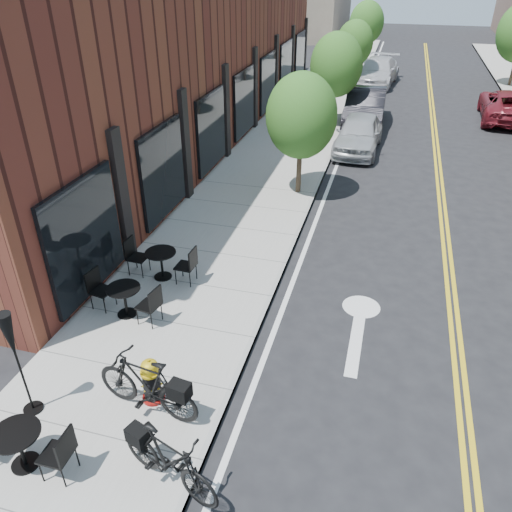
% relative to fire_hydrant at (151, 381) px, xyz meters
% --- Properties ---
extents(ground, '(120.00, 120.00, 0.00)m').
position_rel_fire_hydrant_xyz_m(ground, '(1.28, 0.55, -0.55)').
color(ground, black).
rests_on(ground, ground).
extents(sidewalk_near, '(4.00, 70.00, 0.12)m').
position_rel_fire_hydrant_xyz_m(sidewalk_near, '(-0.72, 10.55, -0.49)').
color(sidewalk_near, '#9E9B93').
rests_on(sidewalk_near, ground).
extents(building_near, '(5.00, 28.00, 7.00)m').
position_rel_fire_hydrant_xyz_m(building_near, '(-5.22, 14.55, 2.95)').
color(building_near, '#4D1F18').
rests_on(building_near, ground).
extents(tree_near_a, '(2.20, 2.20, 3.81)m').
position_rel_fire_hydrant_xyz_m(tree_near_a, '(0.68, 9.55, 2.06)').
color(tree_near_a, '#382B1E').
rests_on(tree_near_a, sidewalk_near).
extents(tree_near_b, '(2.30, 2.30, 3.98)m').
position_rel_fire_hydrant_xyz_m(tree_near_b, '(0.68, 17.55, 2.17)').
color(tree_near_b, '#382B1E').
rests_on(tree_near_b, sidewalk_near).
extents(tree_near_c, '(2.10, 2.10, 3.67)m').
position_rel_fire_hydrant_xyz_m(tree_near_c, '(0.68, 25.55, 1.98)').
color(tree_near_c, '#382B1E').
rests_on(tree_near_c, sidewalk_near).
extents(tree_near_d, '(2.40, 2.40, 4.11)m').
position_rel_fire_hydrant_xyz_m(tree_near_d, '(0.68, 33.55, 2.24)').
color(tree_near_d, '#382B1E').
rests_on(tree_near_d, sidewalk_near).
extents(fire_hydrant, '(0.50, 0.50, 0.91)m').
position_rel_fire_hydrant_xyz_m(fire_hydrant, '(0.00, 0.00, 0.00)').
color(fire_hydrant, maroon).
rests_on(fire_hydrant, sidewalk_near).
extents(bicycle_left, '(2.01, 0.84, 1.17)m').
position_rel_fire_hydrant_xyz_m(bicycle_left, '(0.05, -0.25, 0.16)').
color(bicycle_left, black).
rests_on(bicycle_left, sidewalk_near).
extents(bicycle_right, '(1.86, 1.07, 1.08)m').
position_rel_fire_hydrant_xyz_m(bicycle_right, '(0.98, -1.46, 0.11)').
color(bicycle_right, black).
rests_on(bicycle_right, sidewalk_near).
extents(bistro_set_a, '(1.70, 0.74, 0.92)m').
position_rel_fire_hydrant_xyz_m(bistro_set_a, '(-1.32, -1.74, 0.03)').
color(bistro_set_a, black).
rests_on(bistro_set_a, sidewalk_near).
extents(bistro_set_b, '(1.71, 0.84, 0.90)m').
position_rel_fire_hydrant_xyz_m(bistro_set_b, '(-1.61, 2.06, 0.03)').
color(bistro_set_b, black).
rests_on(bistro_set_b, sidewalk_near).
extents(bistro_set_c, '(1.71, 0.77, 0.92)m').
position_rel_fire_hydrant_xyz_m(bistro_set_c, '(-1.47, 3.61, 0.03)').
color(bistro_set_c, black).
rests_on(bistro_set_c, sidewalk_near).
extents(patio_umbrella, '(0.33, 0.33, 2.05)m').
position_rel_fire_hydrant_xyz_m(patio_umbrella, '(-1.89, -0.78, 1.04)').
color(patio_umbrella, black).
rests_on(patio_umbrella, sidewalk_near).
extents(parked_car_a, '(1.83, 4.24, 1.42)m').
position_rel_fire_hydrant_xyz_m(parked_car_a, '(2.15, 14.49, 0.16)').
color(parked_car_a, '#A2A6AA').
rests_on(parked_car_a, ground).
extents(parked_car_b, '(1.79, 4.96, 1.62)m').
position_rel_fire_hydrant_xyz_m(parked_car_b, '(2.08, 18.17, 0.26)').
color(parked_car_b, black).
rests_on(parked_car_b, ground).
extents(parked_car_c, '(2.70, 5.48, 1.53)m').
position_rel_fire_hydrant_xyz_m(parked_car_c, '(2.08, 27.08, 0.22)').
color(parked_car_c, silver).
rests_on(parked_car_c, ground).
extents(parked_car_far, '(2.60, 5.22, 1.42)m').
position_rel_fire_hydrant_xyz_m(parked_car_far, '(8.58, 20.79, 0.16)').
color(parked_car_far, maroon).
rests_on(parked_car_far, ground).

